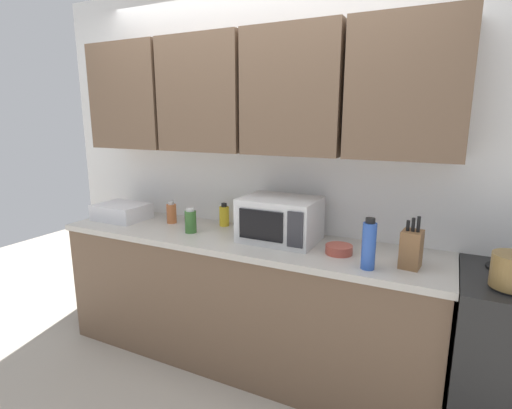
% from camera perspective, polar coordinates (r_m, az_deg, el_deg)
% --- Properties ---
extents(wall_back_with_cabinets, '(3.47, 0.38, 2.60)m').
position_cam_1_polar(wall_back_with_cabinets, '(2.72, -0.08, 10.42)').
color(wall_back_with_cabinets, white).
rests_on(wall_back_with_cabinets, ground_plane).
extents(counter_run, '(2.60, 0.63, 0.90)m').
position_cam_1_polar(counter_run, '(2.80, -2.26, -13.52)').
color(counter_run, brown).
rests_on(counter_run, ground_plane).
extents(microwave, '(0.48, 0.37, 0.28)m').
position_cam_1_polar(microwave, '(2.52, 3.48, -2.16)').
color(microwave, silver).
rests_on(microwave, counter_run).
extents(dish_rack, '(0.38, 0.30, 0.12)m').
position_cam_1_polar(dish_rack, '(3.24, -18.82, -0.99)').
color(dish_rack, silver).
rests_on(dish_rack, counter_run).
extents(knife_block, '(0.11, 0.13, 0.28)m').
position_cam_1_polar(knife_block, '(2.23, 21.52, -5.95)').
color(knife_block, brown).
rests_on(knife_block, counter_run).
extents(bottle_spice_jar, '(0.07, 0.07, 0.17)m').
position_cam_1_polar(bottle_spice_jar, '(3.02, -12.11, -1.22)').
color(bottle_spice_jar, '#BC6638').
rests_on(bottle_spice_jar, counter_run).
extents(bottle_yellow_mustard, '(0.07, 0.07, 0.17)m').
position_cam_1_polar(bottle_yellow_mustard, '(2.88, -4.61, -1.61)').
color(bottle_yellow_mustard, gold).
rests_on(bottle_yellow_mustard, counter_run).
extents(bottle_blue_cleaner, '(0.07, 0.07, 0.27)m').
position_cam_1_polar(bottle_blue_cleaner, '(2.14, 15.99, -5.64)').
color(bottle_blue_cleaner, '#2D56B7').
rests_on(bottle_blue_cleaner, counter_run).
extents(bottle_green_oil, '(0.08, 0.08, 0.17)m').
position_cam_1_polar(bottle_green_oil, '(2.74, -9.44, -2.38)').
color(bottle_green_oil, '#386B2D').
rests_on(bottle_green_oil, counter_run).
extents(bowl_ceramic_small, '(0.16, 0.16, 0.05)m').
position_cam_1_polar(bowl_ceramic_small, '(2.36, 11.89, -6.38)').
color(bowl_ceramic_small, '#B24C3D').
rests_on(bowl_ceramic_small, counter_run).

